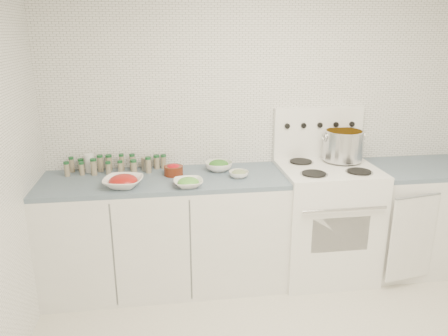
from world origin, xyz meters
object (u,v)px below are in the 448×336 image
stove (325,217)px  bowl_snowpea (188,183)px  stock_pot (343,144)px  bowl_tomato (123,181)px

stove → bowl_snowpea: (-1.13, -0.21, 0.43)m
stove → bowl_snowpea: size_ratio=6.20×
stove → bowl_snowpea: 1.23m
stock_pot → bowl_snowpea: stock_pot is taller
stock_pot → bowl_tomato: bearing=-170.8°
stove → bowl_snowpea: stove is taller
stock_pot → bowl_snowpea: (-1.30, -0.35, -0.15)m
bowl_tomato → stove: bearing=5.3°
bowl_tomato → stock_pot: bearing=9.2°
stove → stock_pot: bearing=38.8°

